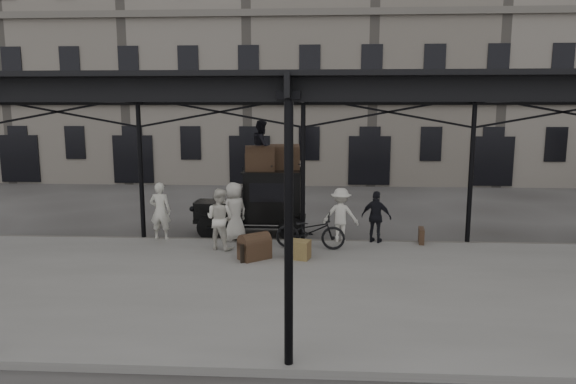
{
  "coord_description": "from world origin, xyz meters",
  "views": [
    {
      "loc": [
        0.42,
        -13.4,
        4.17
      ],
      "look_at": [
        -0.43,
        1.6,
        1.7
      ],
      "focal_mm": 32.0,
      "sensor_mm": 36.0,
      "label": 1
    }
  ],
  "objects_px": {
    "taxi": "(264,199)",
    "porter_official": "(376,217)",
    "porter_left": "(160,211)",
    "bicycle": "(310,231)",
    "steamer_trunk_roof_near": "(260,160)",
    "steamer_trunk_platform": "(255,248)"
  },
  "relations": [
    {
      "from": "taxi",
      "to": "steamer_trunk_roof_near",
      "type": "relative_size",
      "value": 3.95
    },
    {
      "from": "porter_official",
      "to": "steamer_trunk_roof_near",
      "type": "relative_size",
      "value": 1.7
    },
    {
      "from": "porter_left",
      "to": "bicycle",
      "type": "bearing_deg",
      "value": 171.31
    },
    {
      "from": "bicycle",
      "to": "steamer_trunk_roof_near",
      "type": "xyz_separation_m",
      "value": [
        -1.64,
        1.85,
        1.84
      ]
    },
    {
      "from": "porter_official",
      "to": "steamer_trunk_roof_near",
      "type": "height_order",
      "value": "steamer_trunk_roof_near"
    },
    {
      "from": "bicycle",
      "to": "porter_official",
      "type": "bearing_deg",
      "value": -62.25
    },
    {
      "from": "taxi",
      "to": "steamer_trunk_platform",
      "type": "bearing_deg",
      "value": -88.61
    },
    {
      "from": "porter_left",
      "to": "bicycle",
      "type": "relative_size",
      "value": 0.89
    },
    {
      "from": "steamer_trunk_roof_near",
      "to": "bicycle",
      "type": "bearing_deg",
      "value": -52.86
    },
    {
      "from": "steamer_trunk_roof_near",
      "to": "steamer_trunk_platform",
      "type": "distance_m",
      "value": 3.62
    },
    {
      "from": "bicycle",
      "to": "steamer_trunk_platform",
      "type": "height_order",
      "value": "bicycle"
    },
    {
      "from": "taxi",
      "to": "steamer_trunk_platform",
      "type": "relative_size",
      "value": 4.5
    },
    {
      "from": "porter_left",
      "to": "porter_official",
      "type": "xyz_separation_m",
      "value": [
        6.59,
        0.0,
        -0.11
      ]
    },
    {
      "from": "taxi",
      "to": "porter_left",
      "type": "bearing_deg",
      "value": -157.4
    },
    {
      "from": "taxi",
      "to": "steamer_trunk_platform",
      "type": "distance_m",
      "value": 3.3
    },
    {
      "from": "taxi",
      "to": "steamer_trunk_platform",
      "type": "height_order",
      "value": "taxi"
    },
    {
      "from": "porter_left",
      "to": "porter_official",
      "type": "distance_m",
      "value": 6.6
    },
    {
      "from": "porter_official",
      "to": "steamer_trunk_platform",
      "type": "xyz_separation_m",
      "value": [
        -3.45,
        -1.94,
        -0.49
      ]
    },
    {
      "from": "taxi",
      "to": "steamer_trunk_platform",
      "type": "xyz_separation_m",
      "value": [
        0.08,
        -3.21,
        -0.76
      ]
    },
    {
      "from": "porter_official",
      "to": "steamer_trunk_roof_near",
      "type": "distance_m",
      "value": 4.07
    },
    {
      "from": "taxi",
      "to": "porter_official",
      "type": "bearing_deg",
      "value": -19.89
    },
    {
      "from": "porter_left",
      "to": "steamer_trunk_platform",
      "type": "distance_m",
      "value": 3.74
    }
  ]
}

